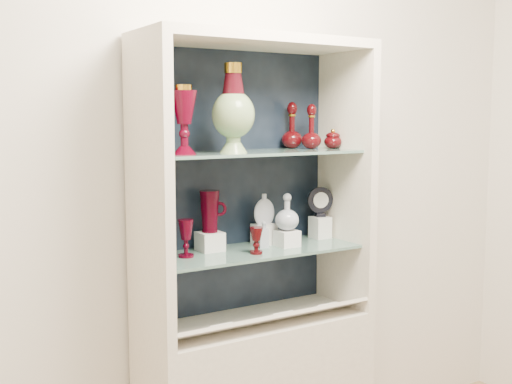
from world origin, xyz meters
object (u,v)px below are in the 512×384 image
cobalt_goblet (160,239)px  flat_flask (264,208)px  lidded_bowl (333,139)px  ruby_goblet_small (256,241)px  ruby_decanter_a (312,124)px  enamel_urn (233,108)px  clear_round_decanter (287,213)px  ruby_decanter_b (292,124)px  pedestal_lamp_left (155,118)px  pedestal_lamp_right (184,120)px  ruby_goblet_tall (186,238)px  clear_square_bottle (264,234)px  cameo_medallion (320,201)px  ruby_pitcher (210,211)px

cobalt_goblet → flat_flask: 0.56m
lidded_bowl → ruby_goblet_small: lidded_bowl is taller
flat_flask → ruby_decanter_a: bearing=-9.3°
enamel_urn → flat_flask: enamel_urn is taller
ruby_decanter_a → clear_round_decanter: ruby_decanter_a is taller
ruby_decanter_b → cobalt_goblet: ruby_decanter_b is taller
pedestal_lamp_left → pedestal_lamp_right: size_ratio=1.06×
pedestal_lamp_right → lidded_bowl: (0.77, 0.06, -0.09)m
ruby_goblet_tall → flat_flask: bearing=8.3°
pedestal_lamp_left → enamel_urn: enamel_urn is taller
pedestal_lamp_left → ruby_decanter_a: size_ratio=1.25×
lidded_bowl → cobalt_goblet: bearing=-177.7°
ruby_decanter_a → ruby_goblet_small: ruby_decanter_a is taller
cobalt_goblet → ruby_goblet_tall: (0.13, 0.05, -0.02)m
lidded_bowl → ruby_decanter_a: bearing=171.1°
ruby_decanter_a → lidded_bowl: bearing=-8.9°
lidded_bowl → clear_square_bottle: bearing=178.6°
pedestal_lamp_right → cobalt_goblet: (-0.10, 0.03, -0.46)m
pedestal_lamp_right → cameo_medallion: 0.85m
pedestal_lamp_left → cobalt_goblet: pedestal_lamp_left is taller
ruby_decanter_a → cameo_medallion: size_ratio=1.55×
ruby_decanter_b → clear_round_decanter: bearing=-131.4°
pedestal_lamp_right → cameo_medallion: pedestal_lamp_right is taller
pedestal_lamp_right → ruby_decanter_a: bearing=7.0°
cobalt_goblet → ruby_decanter_b: bearing=10.8°
ruby_goblet_tall → ruby_pitcher: 0.18m
ruby_decanter_a → ruby_goblet_small: size_ratio=2.03×
ruby_pitcher → ruby_goblet_tall: bearing=-138.3°
enamel_urn → clear_square_bottle: bearing=20.6°
pedestal_lamp_right → cameo_medallion: (0.75, 0.12, -0.38)m
ruby_decanter_b → ruby_goblet_small: bearing=-148.7°
pedestal_lamp_left → ruby_goblet_small: 0.65m
lidded_bowl → cameo_medallion: (-0.02, 0.06, -0.29)m
clear_square_bottle → clear_round_decanter: bearing=-18.1°
enamel_urn → flat_flask: (0.23, 0.13, -0.44)m
enamel_urn → clear_square_bottle: size_ratio=3.05×
pedestal_lamp_right → flat_flask: bearing=17.0°
pedestal_lamp_right → clear_square_bottle: pedestal_lamp_right is taller
ruby_goblet_small → cameo_medallion: 0.47m
pedestal_lamp_right → cobalt_goblet: size_ratio=1.39×
pedestal_lamp_right → ruby_decanter_b: size_ratio=1.19×
ruby_decanter_a → clear_round_decanter: size_ratio=1.44×
ruby_goblet_small → clear_square_bottle: (0.10, 0.09, 0.00)m
enamel_urn → ruby_goblet_small: enamel_urn is taller
ruby_goblet_tall → ruby_pitcher: (0.14, 0.06, 0.09)m
enamel_urn → cobalt_goblet: enamel_urn is taller
enamel_urn → ruby_decanter_b: enamel_urn is taller
pedestal_lamp_right → ruby_goblet_small: bearing=-3.5°
pedestal_lamp_left → ruby_goblet_small: bearing=-10.0°
enamel_urn → ruby_pitcher: enamel_urn is taller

